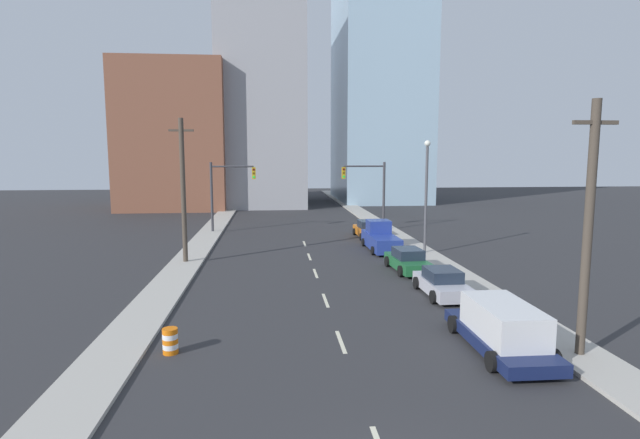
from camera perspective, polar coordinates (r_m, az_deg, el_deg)
sidewalk_left at (r=55.44m, az=-11.47°, el=-0.21°), size 2.19×90.99×0.15m
sidewalk_right at (r=56.22m, az=5.85°, el=0.00°), size 2.19×90.99×0.15m
lane_stripe_at_9m at (r=20.07m, az=2.40°, el=-13.77°), size 0.16×2.40×0.01m
lane_stripe_at_15m at (r=25.35m, az=0.63°, el=-9.22°), size 0.16×2.40×0.01m
lane_stripe_at_21m at (r=30.93m, az=-0.52°, el=-6.16°), size 0.16×2.40×0.01m
lane_stripe_at_26m at (r=35.88m, az=-1.23°, el=-4.27°), size 0.16×2.40×0.01m
lane_stripe_at_31m at (r=41.17m, az=-1.79°, el=-2.76°), size 0.16×2.40×0.01m
building_brick_left at (r=73.06m, az=-15.95°, el=9.02°), size 14.00×16.00×19.41m
building_office_center at (r=76.25m, az=-6.60°, el=13.08°), size 12.00×20.00×29.82m
building_glass_right at (r=82.38m, az=6.75°, el=14.91°), size 13.00×20.00×36.28m
traffic_signal_left at (r=47.41m, az=-10.93°, el=3.61°), size 4.22×0.35×6.60m
traffic_signal_right at (r=48.16m, az=5.99°, el=3.76°), size 4.22×0.35×6.60m
utility_pole_right_near at (r=19.74m, az=28.31°, el=-0.93°), size 1.60×0.32×9.14m
utility_pole_left_mid at (r=34.22m, az=-15.37°, el=3.26°), size 1.60×0.32×9.64m
traffic_barrel at (r=19.60m, az=-16.74°, el=-13.15°), size 0.56×0.56×0.95m
street_lamp at (r=37.04m, az=12.05°, el=3.45°), size 0.44×0.44×8.30m
box_truck_navy at (r=20.03m, az=20.04°, el=-11.56°), size 2.48×6.07×1.85m
sedan_silver at (r=26.80m, az=13.79°, el=-7.09°), size 2.15×4.45×1.41m
sedan_green at (r=31.89m, az=10.01°, el=-4.65°), size 2.26×4.61×1.44m
pickup_truck_blue at (r=38.67m, az=6.92°, el=-2.15°), size 2.28×5.81×2.21m
sedan_orange at (r=44.39m, az=5.54°, el=-1.17°), size 2.26×4.78×1.49m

